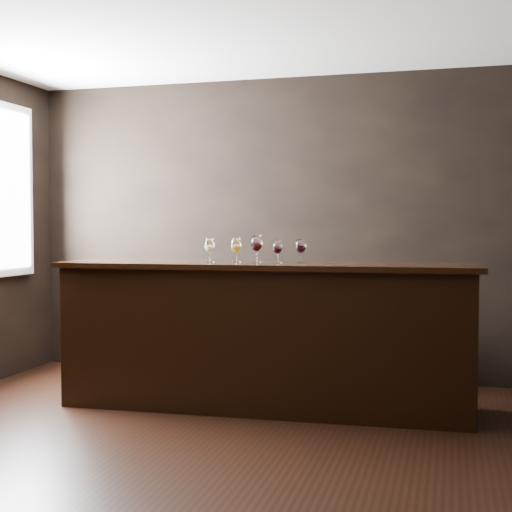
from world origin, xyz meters
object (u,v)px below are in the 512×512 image
(glass_amber, at_px, (236,246))
(glass_red_b, at_px, (277,248))
(back_bar_shelf, at_px, (217,334))
(glass_red_c, at_px, (301,247))
(glass_white, at_px, (209,246))
(glass_red_a, at_px, (257,244))
(bar_counter, at_px, (265,338))

(glass_amber, xyz_separation_m, glass_red_b, (0.35, -0.06, -0.01))
(glass_red_b, bearing_deg, back_bar_shelf, 129.27)
(glass_red_b, xyz_separation_m, glass_red_c, (0.17, 0.07, 0.00))
(glass_red_b, relative_size, glass_red_c, 0.96)
(glass_white, relative_size, glass_red_a, 0.87)
(bar_counter, bearing_deg, glass_red_a, 159.89)
(glass_white, xyz_separation_m, glass_red_c, (0.72, 0.07, 0.00))
(bar_counter, distance_m, glass_red_a, 0.74)
(back_bar_shelf, relative_size, glass_white, 12.24)
(bar_counter, xyz_separation_m, glass_red_a, (-0.08, 0.02, 0.73))
(glass_red_a, distance_m, glass_red_b, 0.19)
(glass_red_b, bearing_deg, glass_amber, 170.79)
(glass_red_a, bearing_deg, bar_counter, -17.75)
(bar_counter, xyz_separation_m, glass_amber, (-0.24, 0.02, 0.72))
(glass_amber, distance_m, glass_red_b, 0.35)
(bar_counter, distance_m, back_bar_shelf, 1.24)
(glass_red_c, bearing_deg, back_bar_shelf, 136.50)
(bar_counter, distance_m, glass_white, 0.84)
(glass_red_a, distance_m, glass_red_c, 0.35)
(back_bar_shelf, xyz_separation_m, glass_red_a, (0.65, -0.96, 0.87))
(glass_red_a, height_order, glass_red_b, glass_red_a)
(glass_red_a, xyz_separation_m, glass_red_c, (0.35, 0.01, -0.02))
(glass_white, relative_size, glass_amber, 0.97)
(glass_red_c, bearing_deg, bar_counter, -172.69)
(glass_red_b, bearing_deg, glass_white, 179.97)
(back_bar_shelf, distance_m, glass_red_c, 1.63)
(back_bar_shelf, height_order, glass_amber, glass_amber)
(back_bar_shelf, xyz_separation_m, glass_red_b, (0.84, -1.02, 0.85))
(back_bar_shelf, relative_size, glass_red_b, 12.73)
(glass_red_a, relative_size, glass_red_b, 1.20)
(back_bar_shelf, bearing_deg, bar_counter, -53.51)
(bar_counter, relative_size, glass_red_b, 17.71)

